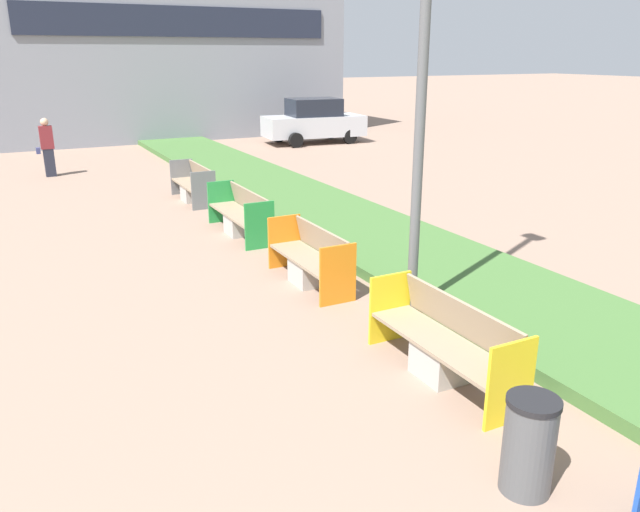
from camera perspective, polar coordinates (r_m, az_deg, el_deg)
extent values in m
cube|color=#426B33|center=(11.84, 8.29, 0.23)|extent=(2.80, 120.00, 0.18)
cube|color=gray|center=(31.73, -14.44, 18.97)|extent=(15.28, 7.84, 8.90)
cube|color=#1E2333|center=(27.90, -12.51, 20.21)|extent=(12.84, 0.08, 1.20)
cube|color=#ADA8A0|center=(7.63, 11.01, -9.39)|extent=(0.52, 0.60, 0.42)
cube|color=gray|center=(7.52, 11.11, -7.83)|extent=(0.58, 2.20, 0.05)
cube|color=gray|center=(7.57, 12.85, -5.59)|extent=(0.14, 2.11, 0.48)
cube|color=yellow|center=(6.78, 17.03, -11.10)|extent=(0.62, 0.04, 0.94)
cube|color=yellow|center=(8.33, 6.40, -4.72)|extent=(0.62, 0.04, 0.94)
cube|color=#ADA8A0|center=(10.39, -1.00, -1.45)|extent=(0.52, 0.60, 0.42)
cube|color=gray|center=(10.32, -1.01, -0.24)|extent=(0.58, 1.95, 0.05)
cube|color=gray|center=(10.35, 0.32, 1.35)|extent=(0.14, 1.87, 0.48)
cube|color=orange|center=(9.47, 1.65, -1.75)|extent=(0.62, 0.04, 0.94)
cube|color=orange|center=(11.17, -3.27, 1.35)|extent=(0.62, 0.04, 0.94)
cube|color=#ADA8A0|center=(13.34, -7.37, 2.85)|extent=(0.52, 0.60, 0.42)
cube|color=gray|center=(13.28, -7.41, 3.81)|extent=(0.58, 2.29, 0.05)
cube|color=gray|center=(13.31, -6.36, 5.04)|extent=(0.14, 2.20, 0.48)
cube|color=#238C3D|center=(12.22, -5.53, 2.77)|extent=(0.62, 0.04, 0.94)
cube|color=#238C3D|center=(14.35, -9.01, 4.94)|extent=(0.62, 0.04, 0.94)
cube|color=#ADA8A0|center=(16.59, -11.54, 5.64)|extent=(0.52, 0.60, 0.42)
cube|color=gray|center=(16.54, -11.59, 6.42)|extent=(0.58, 1.96, 0.05)
cube|color=gray|center=(16.56, -10.75, 7.41)|extent=(0.14, 1.88, 0.48)
cube|color=slate|center=(15.59, -10.58, 5.90)|extent=(0.62, 0.04, 0.94)
cube|color=slate|center=(17.48, -12.52, 7.09)|extent=(0.62, 0.04, 0.94)
cylinder|color=#4C4F51|center=(5.93, 18.53, -16.28)|extent=(0.45, 0.45, 0.86)
cylinder|color=black|center=(5.69, 18.99, -12.48)|extent=(0.46, 0.46, 0.05)
cylinder|color=#56595B|center=(8.41, 9.54, 19.75)|extent=(0.14, 0.14, 7.92)
cube|color=#232633|center=(21.30, -23.48, 7.84)|extent=(0.30, 0.22, 0.86)
cube|color=maroon|center=(21.20, -23.74, 9.90)|extent=(0.38, 0.24, 0.69)
sphere|color=tan|center=(21.15, -23.91, 11.14)|extent=(0.24, 0.24, 0.24)
cube|color=navy|center=(21.23, -24.37, 8.76)|extent=(0.12, 0.20, 0.18)
cube|color=#B7BABF|center=(27.00, -0.57, 11.81)|extent=(4.35, 2.15, 0.84)
cube|color=black|center=(26.93, -0.58, 13.46)|extent=(2.24, 1.74, 0.72)
cylinder|color=black|center=(26.85, 2.76, 10.85)|extent=(0.60, 0.20, 0.60)
cylinder|color=black|center=(28.42, 0.92, 11.27)|extent=(0.60, 0.20, 0.60)
cylinder|color=black|center=(25.70, -2.21, 10.53)|extent=(0.60, 0.20, 0.60)
cylinder|color=black|center=(27.33, -3.84, 10.96)|extent=(0.60, 0.20, 0.60)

